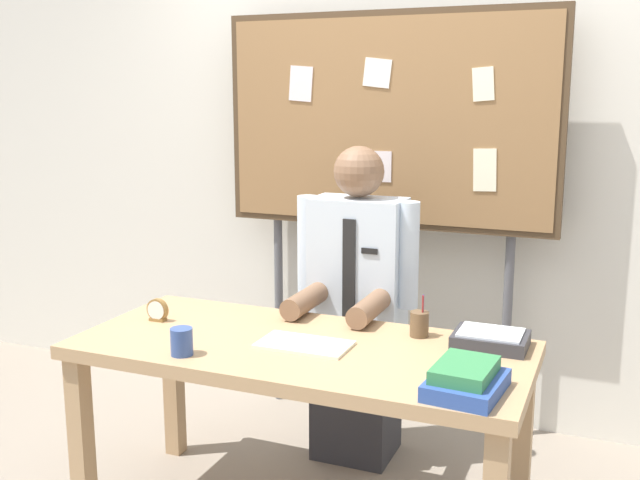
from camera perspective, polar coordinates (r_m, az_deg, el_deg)
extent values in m
cube|color=silver|center=(3.72, 6.08, 7.07)|extent=(6.40, 0.08, 2.70)
cube|color=tan|center=(2.73, -1.50, -8.44)|extent=(1.65, 0.74, 0.05)
cube|color=tan|center=(3.02, -17.85, -14.48)|extent=(0.07, 0.07, 0.67)
cube|color=tan|center=(3.46, -11.17, -10.69)|extent=(0.07, 0.07, 0.67)
cube|color=tan|center=(2.97, 15.23, -14.77)|extent=(0.07, 0.07, 0.67)
cube|color=#2D2D33|center=(3.45, 2.82, -12.69)|extent=(0.34, 0.30, 0.44)
cube|color=silver|center=(3.25, 2.92, -3.19)|extent=(0.40, 0.22, 0.73)
sphere|color=brown|center=(3.17, 3.00, 5.28)|extent=(0.22, 0.22, 0.22)
cylinder|color=silver|center=(3.28, -0.96, -0.51)|extent=(0.09, 0.09, 0.45)
cylinder|color=silver|center=(3.13, 6.79, -1.16)|extent=(0.09, 0.09, 0.45)
cylinder|color=brown|center=(3.08, -1.18, -4.71)|extent=(0.09, 0.30, 0.09)
cylinder|color=brown|center=(2.98, 3.78, -5.26)|extent=(0.09, 0.30, 0.09)
cube|color=black|center=(3.13, 2.23, -2.70)|extent=(0.06, 0.01, 0.48)
cube|color=black|center=(3.08, 3.82, -0.86)|extent=(0.07, 0.01, 0.02)
cube|color=#4C3823|center=(3.52, 5.20, 9.07)|extent=(1.61, 0.05, 1.00)
cube|color=olive|center=(3.51, 5.14, 9.06)|extent=(1.55, 0.04, 0.94)
cylinder|color=#59595E|center=(3.93, -3.17, -5.19)|extent=(0.04, 0.04, 1.01)
cylinder|color=#59595E|center=(3.60, 14.09, -7.06)|extent=(0.04, 0.04, 1.01)
cube|color=silver|center=(3.64, -1.48, 11.90)|extent=(0.13, 0.00, 0.17)
cube|color=#F4EFCC|center=(3.40, 12.53, 5.26)|extent=(0.11, 0.00, 0.19)
cube|color=#F4EFCC|center=(3.38, 12.42, 11.61)|extent=(0.10, 0.00, 0.15)
cube|color=silver|center=(3.52, 4.40, 5.65)|extent=(0.14, 0.00, 0.15)
cube|color=white|center=(3.50, 4.42, 12.68)|extent=(0.14, 0.00, 0.14)
cube|color=#2D4C99|center=(2.34, 11.16, -10.88)|extent=(0.23, 0.30, 0.05)
cube|color=#337F47|center=(2.33, 11.06, -9.76)|extent=(0.18, 0.25, 0.04)
cube|color=#F4EFCC|center=(2.70, -1.21, -8.02)|extent=(0.33, 0.19, 0.01)
cylinder|color=olive|center=(3.04, -12.36, -5.25)|extent=(0.09, 0.02, 0.09)
cylinder|color=white|center=(3.03, -12.50, -5.31)|extent=(0.07, 0.00, 0.07)
cube|color=olive|center=(3.05, -12.33, -5.96)|extent=(0.06, 0.04, 0.01)
cylinder|color=#334C8C|center=(2.64, -10.57, -7.67)|extent=(0.08, 0.08, 0.10)
cylinder|color=brown|center=(2.81, 7.63, -6.42)|extent=(0.07, 0.07, 0.09)
cylinder|color=#263399|center=(2.80, 7.89, -5.63)|extent=(0.01, 0.01, 0.15)
cylinder|color=maroon|center=(2.80, 7.88, -5.67)|extent=(0.01, 0.01, 0.15)
cube|color=#333338|center=(2.75, 12.96, -7.49)|extent=(0.26, 0.20, 0.05)
cube|color=white|center=(2.74, 12.98, -6.92)|extent=(0.22, 0.17, 0.01)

